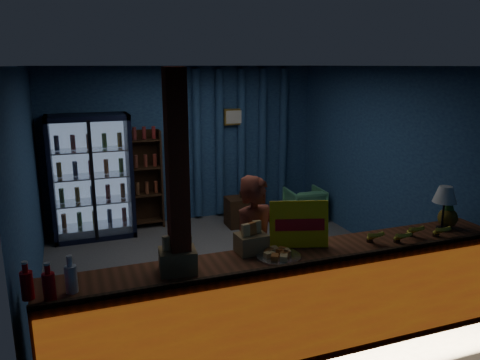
{
  "coord_description": "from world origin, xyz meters",
  "views": [
    {
      "loc": [
        -1.83,
        -5.43,
        2.61
      ],
      "look_at": [
        0.11,
        -0.2,
        1.24
      ],
      "focal_mm": 35.0,
      "sensor_mm": 36.0,
      "label": 1
    }
  ],
  "objects_px": {
    "pastry_tray": "(279,255)",
    "shopkeeper": "(256,254)",
    "green_chair": "(305,204)",
    "table_lamp": "(445,196)"
  },
  "relations": [
    {
      "from": "pastry_tray",
      "to": "shopkeeper",
      "type": "bearing_deg",
      "value": 90.56
    },
    {
      "from": "shopkeeper",
      "to": "pastry_tray",
      "type": "relative_size",
      "value": 3.92
    },
    {
      "from": "shopkeeper",
      "to": "green_chair",
      "type": "relative_size",
      "value": 2.58
    },
    {
      "from": "shopkeeper",
      "to": "green_chair",
      "type": "xyz_separation_m",
      "value": [
        2.07,
        2.86,
        -0.51
      ]
    },
    {
      "from": "shopkeeper",
      "to": "table_lamp",
      "type": "height_order",
      "value": "shopkeeper"
    },
    {
      "from": "green_chair",
      "to": "table_lamp",
      "type": "xyz_separation_m",
      "value": [
        -0.2,
        -3.31,
        1.04
      ]
    },
    {
      "from": "pastry_tray",
      "to": "table_lamp",
      "type": "relative_size",
      "value": 0.86
    },
    {
      "from": "green_chair",
      "to": "pastry_tray",
      "type": "relative_size",
      "value": 1.52
    },
    {
      "from": "green_chair",
      "to": "table_lamp",
      "type": "distance_m",
      "value": 3.47
    },
    {
      "from": "pastry_tray",
      "to": "table_lamp",
      "type": "height_order",
      "value": "table_lamp"
    }
  ]
}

